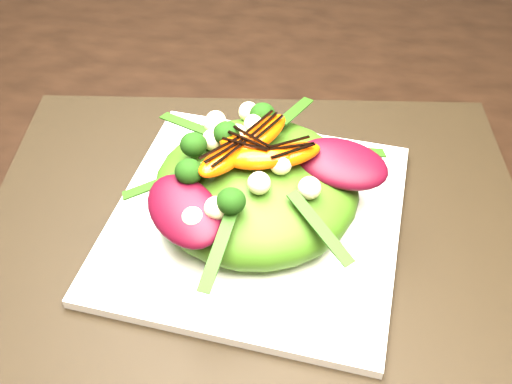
% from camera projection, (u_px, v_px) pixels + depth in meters
% --- Properties ---
extents(dining_table, '(1.60, 0.90, 0.75)m').
position_uv_depth(dining_table, '(306.00, 177.00, 0.68)').
color(dining_table, black).
rests_on(dining_table, floor).
extents(placemat, '(0.60, 0.49, 0.00)m').
position_uv_depth(placemat, '(256.00, 224.00, 0.60)').
color(placemat, black).
rests_on(placemat, dining_table).
extents(plate_base, '(0.30, 0.30, 0.01)m').
position_uv_depth(plate_base, '(256.00, 219.00, 0.60)').
color(plate_base, white).
rests_on(plate_base, placemat).
extents(salad_bowl, '(0.26, 0.26, 0.02)m').
position_uv_depth(salad_bowl, '(256.00, 209.00, 0.59)').
color(salad_bowl, white).
rests_on(salad_bowl, plate_base).
extents(lettuce_mound, '(0.20, 0.20, 0.07)m').
position_uv_depth(lettuce_mound, '(256.00, 187.00, 0.57)').
color(lettuce_mound, '#396312').
rests_on(lettuce_mound, salad_bowl).
extents(radicchio_leaf, '(0.09, 0.06, 0.02)m').
position_uv_depth(radicchio_leaf, '(342.00, 164.00, 0.55)').
color(radicchio_leaf, '#3D0613').
rests_on(radicchio_leaf, lettuce_mound).
extents(orange_segment, '(0.07, 0.04, 0.02)m').
position_uv_depth(orange_segment, '(255.00, 141.00, 0.55)').
color(orange_segment, '#FF4604').
rests_on(orange_segment, lettuce_mound).
extents(broccoli_floret, '(0.04, 0.04, 0.03)m').
position_uv_depth(broccoli_floret, '(187.00, 130.00, 0.57)').
color(broccoli_floret, '#0D360A').
rests_on(broccoli_floret, lettuce_mound).
extents(macadamia_nut, '(0.02, 0.02, 0.02)m').
position_uv_depth(macadamia_nut, '(289.00, 187.00, 0.51)').
color(macadamia_nut, beige).
rests_on(macadamia_nut, lettuce_mound).
extents(balsamic_drizzle, '(0.04, 0.02, 0.00)m').
position_uv_depth(balsamic_drizzle, '(255.00, 134.00, 0.55)').
color(balsamic_drizzle, black).
rests_on(balsamic_drizzle, orange_segment).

